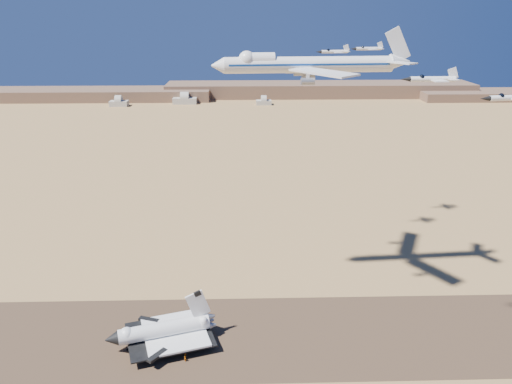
{
  "coord_description": "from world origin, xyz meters",
  "views": [
    {
      "loc": [
        12.53,
        -152.67,
        111.44
      ],
      "look_at": [
        17.07,
        8.0,
        52.89
      ],
      "focal_mm": 35.0,
      "sensor_mm": 36.0,
      "label": 1
    }
  ],
  "objects_px": {
    "chase_jet_c": "(334,51)",
    "chase_jet_d": "(368,48)",
    "carrier_747": "(303,65)",
    "chase_jet_a": "(432,79)",
    "crew_a": "(185,359)",
    "crew_b": "(186,354)",
    "shuttle": "(163,331)",
    "chase_jet_b": "(511,98)",
    "crew_c": "(185,359)"
  },
  "relations": [
    {
      "from": "shuttle",
      "to": "crew_b",
      "type": "distance_m",
      "value": 12.12
    },
    {
      "from": "carrier_747",
      "to": "chase_jet_a",
      "type": "bearing_deg",
      "value": -57.57
    },
    {
      "from": "crew_a",
      "to": "crew_b",
      "type": "bearing_deg",
      "value": -16.08
    },
    {
      "from": "crew_b",
      "to": "crew_a",
      "type": "bearing_deg",
      "value": 176.13
    },
    {
      "from": "chase_jet_b",
      "to": "chase_jet_d",
      "type": "relative_size",
      "value": 0.97
    },
    {
      "from": "crew_b",
      "to": "chase_jet_c",
      "type": "xyz_separation_m",
      "value": [
        61.47,
        87.86,
        93.3
      ]
    },
    {
      "from": "shuttle",
      "to": "crew_a",
      "type": "xyz_separation_m",
      "value": [
        8.3,
        -9.74,
        -4.22
      ]
    },
    {
      "from": "crew_a",
      "to": "crew_b",
      "type": "xyz_separation_m",
      "value": [
        0.1,
        2.02,
        0.12
      ]
    },
    {
      "from": "crew_c",
      "to": "chase_jet_d",
      "type": "distance_m",
      "value": 165.71
    },
    {
      "from": "carrier_747",
      "to": "chase_jet_d",
      "type": "distance_m",
      "value": 74.51
    },
    {
      "from": "crew_c",
      "to": "chase_jet_b",
      "type": "relative_size",
      "value": 0.11
    },
    {
      "from": "carrier_747",
      "to": "crew_b",
      "type": "distance_m",
      "value": 110.59
    },
    {
      "from": "crew_c",
      "to": "crew_a",
      "type": "bearing_deg",
      "value": -17.98
    },
    {
      "from": "chase_jet_c",
      "to": "crew_b",
      "type": "bearing_deg",
      "value": -133.39
    },
    {
      "from": "crew_c",
      "to": "chase_jet_d",
      "type": "relative_size",
      "value": 0.11
    },
    {
      "from": "crew_b",
      "to": "chase_jet_c",
      "type": "bearing_deg",
      "value": -36.09
    },
    {
      "from": "chase_jet_b",
      "to": "chase_jet_a",
      "type": "bearing_deg",
      "value": 127.54
    },
    {
      "from": "crew_b",
      "to": "chase_jet_a",
      "type": "relative_size",
      "value": 0.12
    },
    {
      "from": "shuttle",
      "to": "chase_jet_b",
      "type": "distance_m",
      "value": 131.79
    },
    {
      "from": "crew_b",
      "to": "chase_jet_b",
      "type": "relative_size",
      "value": 0.12
    },
    {
      "from": "carrier_747",
      "to": "chase_jet_a",
      "type": "relative_size",
      "value": 4.45
    },
    {
      "from": "crew_c",
      "to": "chase_jet_d",
      "type": "bearing_deg",
      "value": -88.65
    },
    {
      "from": "shuttle",
      "to": "crew_b",
      "type": "height_order",
      "value": "shuttle"
    },
    {
      "from": "carrier_747",
      "to": "chase_jet_c",
      "type": "bearing_deg",
      "value": 62.45
    },
    {
      "from": "shuttle",
      "to": "crew_a",
      "type": "relative_size",
      "value": 23.25
    },
    {
      "from": "chase_jet_c",
      "to": "chase_jet_d",
      "type": "relative_size",
      "value": 0.94
    },
    {
      "from": "shuttle",
      "to": "chase_jet_d",
      "type": "xyz_separation_m",
      "value": [
        90.03,
        100.01,
        89.08
      ]
    },
    {
      "from": "crew_a",
      "to": "crew_c",
      "type": "relative_size",
      "value": 0.91
    },
    {
      "from": "carrier_747",
      "to": "crew_a",
      "type": "height_order",
      "value": "carrier_747"
    },
    {
      "from": "crew_a",
      "to": "chase_jet_b",
      "type": "height_order",
      "value": "chase_jet_b"
    },
    {
      "from": "crew_b",
      "to": "crew_c",
      "type": "bearing_deg",
      "value": -176.65
    },
    {
      "from": "carrier_747",
      "to": "chase_jet_b",
      "type": "relative_size",
      "value": 4.58
    },
    {
      "from": "crew_c",
      "to": "crew_b",
      "type": "bearing_deg",
      "value": -47.71
    },
    {
      "from": "carrier_747",
      "to": "chase_jet_d",
      "type": "xyz_separation_m",
      "value": [
        39.09,
        63.42,
        1.22
      ]
    },
    {
      "from": "shuttle",
      "to": "chase_jet_b",
      "type": "xyz_separation_m",
      "value": [
        98.31,
        -21.33,
        85.13
      ]
    },
    {
      "from": "carrier_747",
      "to": "chase_jet_c",
      "type": "relative_size",
      "value": 4.72
    },
    {
      "from": "crew_c",
      "to": "chase_jet_c",
      "type": "xyz_separation_m",
      "value": [
        61.28,
        90.3,
        93.34
      ]
    },
    {
      "from": "crew_b",
      "to": "chase_jet_c",
      "type": "distance_m",
      "value": 142.13
    },
    {
      "from": "crew_a",
      "to": "chase_jet_c",
      "type": "bearing_deg",
      "value": -47.73
    },
    {
      "from": "carrier_747",
      "to": "crew_a",
      "type": "bearing_deg",
      "value": -136.71
    },
    {
      "from": "carrier_747",
      "to": "chase_jet_a",
      "type": "distance_m",
      "value": 53.31
    },
    {
      "from": "crew_a",
      "to": "chase_jet_b",
      "type": "distance_m",
      "value": 127.36
    },
    {
      "from": "shuttle",
      "to": "crew_a",
      "type": "distance_m",
      "value": 13.47
    },
    {
      "from": "chase_jet_a",
      "to": "chase_jet_d",
      "type": "height_order",
      "value": "chase_jet_d"
    },
    {
      "from": "shuttle",
      "to": "chase_jet_b",
      "type": "relative_size",
      "value": 2.42
    },
    {
      "from": "crew_a",
      "to": "chase_jet_c",
      "type": "height_order",
      "value": "chase_jet_c"
    },
    {
      "from": "crew_b",
      "to": "chase_jet_d",
      "type": "xyz_separation_m",
      "value": [
        81.63,
        107.73,
        93.18
      ]
    },
    {
      "from": "crew_a",
      "to": "crew_c",
      "type": "bearing_deg",
      "value": -159.13
    },
    {
      "from": "crew_a",
      "to": "crew_c",
      "type": "xyz_separation_m",
      "value": [
        0.29,
        -0.42,
        0.08
      ]
    },
    {
      "from": "carrier_747",
      "to": "chase_jet_d",
      "type": "bearing_deg",
      "value": 54.28
    }
  ]
}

